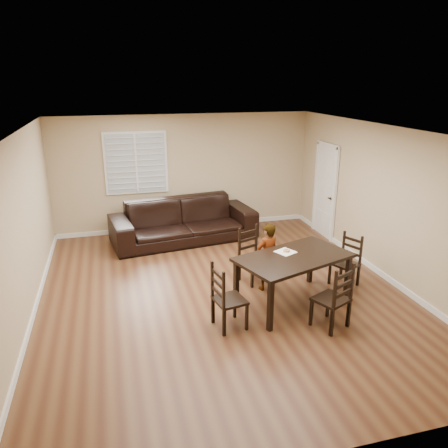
{
  "coord_description": "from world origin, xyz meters",
  "views": [
    {
      "loc": [
        -1.68,
        -6.44,
        3.47
      ],
      "look_at": [
        0.2,
        0.66,
        1.0
      ],
      "focal_mm": 35.0,
      "sensor_mm": 36.0,
      "label": 1
    }
  ],
  "objects": [
    {
      "name": "ground",
      "position": [
        0.0,
        0.0,
        0.0
      ],
      "size": [
        7.0,
        7.0,
        0.0
      ],
      "primitive_type": "plane",
      "color": "brown",
      "rests_on": "ground"
    },
    {
      "name": "room",
      "position": [
        0.04,
        0.18,
        1.81
      ],
      "size": [
        6.04,
        7.04,
        2.72
      ],
      "color": "tan",
      "rests_on": "ground"
    },
    {
      "name": "dining_table",
      "position": [
        0.99,
        -0.64,
        0.74
      ],
      "size": [
        2.0,
        1.52,
        0.83
      ],
      "rotation": [
        0.0,
        0.0,
        0.33
      ],
      "color": "black",
      "rests_on": "ground"
    },
    {
      "name": "chair_near",
      "position": [
        0.62,
        0.41,
        0.45
      ],
      "size": [
        0.57,
        0.55,
        0.99
      ],
      "rotation": [
        0.0,
        0.0,
        0.37
      ],
      "color": "black",
      "rests_on": "ground"
    },
    {
      "name": "chair_far",
      "position": [
        1.3,
        -1.52,
        0.46
      ],
      "size": [
        0.59,
        0.57,
        1.01
      ],
      "rotation": [
        0.0,
        0.0,
        3.57
      ],
      "color": "black",
      "rests_on": "ground"
    },
    {
      "name": "chair_left",
      "position": [
        -0.28,
        -1.06,
        0.45
      ],
      "size": [
        0.49,
        0.51,
        0.99
      ],
      "rotation": [
        0.0,
        0.0,
        1.75
      ],
      "color": "black",
      "rests_on": "ground"
    },
    {
      "name": "chair_right",
      "position": [
        2.24,
        -0.2,
        0.41
      ],
      "size": [
        0.52,
        0.53,
        0.91
      ],
      "rotation": [
        0.0,
        0.0,
        -1.14
      ],
      "color": "black",
      "rests_on": "ground"
    },
    {
      "name": "child",
      "position": [
        0.78,
        -0.04,
        0.59
      ],
      "size": [
        0.5,
        0.4,
        1.18
      ],
      "primitive_type": "imported",
      "rotation": [
        0.0,
        0.0,
        3.45
      ],
      "color": "gray",
      "rests_on": "ground"
    },
    {
      "name": "napkin",
      "position": [
        0.92,
        -0.46,
        0.83
      ],
      "size": [
        0.37,
        0.37,
        0.0
      ],
      "primitive_type": "cube",
      "rotation": [
        0.0,
        0.0,
        0.44
      ],
      "color": "beige",
      "rests_on": "dining_table"
    },
    {
      "name": "donut",
      "position": [
        0.94,
        -0.45,
        0.85
      ],
      "size": [
        0.11,
        0.11,
        0.04
      ],
      "color": "#B1753F",
      "rests_on": "napkin"
    },
    {
      "name": "sofa",
      "position": [
        -0.19,
        2.66,
        0.46
      ],
      "size": [
        3.28,
        1.65,
        0.92
      ],
      "primitive_type": "imported",
      "rotation": [
        0.0,
        0.0,
        0.14
      ],
      "color": "black",
      "rests_on": "ground"
    }
  ]
}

